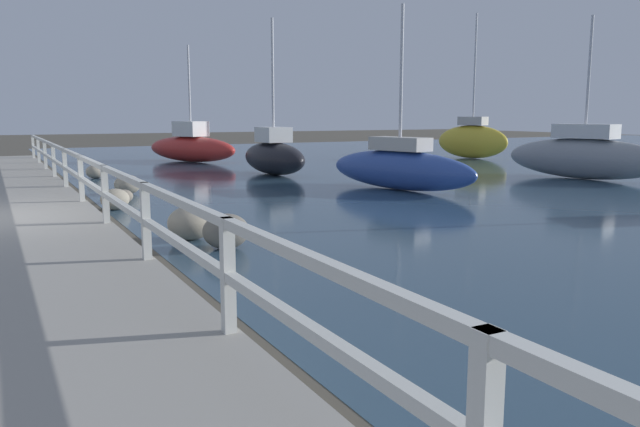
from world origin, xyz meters
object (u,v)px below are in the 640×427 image
sailboat_red (191,147)px  sailboat_gray (584,156)px  sailboat_blue (399,168)px  sailboat_black (274,156)px  sailboat_yellow (472,140)px

sailboat_red → sailboat_gray: size_ratio=0.98×
sailboat_blue → sailboat_black: (-1.29, 5.66, 0.04)m
sailboat_yellow → sailboat_black: sailboat_yellow is taller
sailboat_yellow → sailboat_gray: 9.75m
sailboat_yellow → sailboat_red: 13.09m
sailboat_blue → sailboat_red: bearing=86.4°
sailboat_yellow → sailboat_black: size_ratio=1.27×
sailboat_blue → sailboat_gray: (6.94, -0.35, 0.12)m
sailboat_yellow → sailboat_black: bearing=176.4°
sailboat_red → sailboat_gray: bearing=-80.0°
sailboat_red → sailboat_black: 7.21m
sailboat_yellow → sailboat_gray: size_ratio=1.22×
sailboat_blue → sailboat_gray: bearing=-15.8°
sailboat_blue → sailboat_gray: sailboat_gray is taller
sailboat_blue → sailboat_yellow: bearing=27.4°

